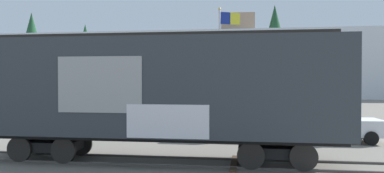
{
  "coord_description": "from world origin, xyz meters",
  "views": [
    {
      "loc": [
        2.7,
        -13.68,
        3.01
      ],
      "look_at": [
        0.07,
        2.72,
        2.68
      ],
      "focal_mm": 36.44,
      "sensor_mm": 36.0,
      "label": 1
    }
  ],
  "objects_px": {
    "freight_car": "(158,89)",
    "flagpole": "(223,52)",
    "parked_car_red": "(228,122)",
    "parked_car_silver": "(119,120)",
    "parked_car_white": "(331,124)"
  },
  "relations": [
    {
      "from": "freight_car",
      "to": "parked_car_red",
      "type": "xyz_separation_m",
      "value": [
        2.14,
        5.93,
        -1.84
      ]
    },
    {
      "from": "flagpole",
      "to": "parked_car_red",
      "type": "relative_size",
      "value": 1.71
    },
    {
      "from": "parked_car_silver",
      "to": "parked_car_red",
      "type": "distance_m",
      "value": 5.93
    },
    {
      "from": "parked_car_silver",
      "to": "parked_car_white",
      "type": "bearing_deg",
      "value": -3.35
    },
    {
      "from": "parked_car_silver",
      "to": "parked_car_red",
      "type": "relative_size",
      "value": 1.02
    },
    {
      "from": "freight_car",
      "to": "flagpole",
      "type": "relative_size",
      "value": 1.8
    },
    {
      "from": "flagpole",
      "to": "parked_car_red",
      "type": "distance_m",
      "value": 5.6
    },
    {
      "from": "parked_car_red",
      "to": "flagpole",
      "type": "bearing_deg",
      "value": 98.08
    },
    {
      "from": "parked_car_silver",
      "to": "parked_car_red",
      "type": "height_order",
      "value": "parked_car_red"
    },
    {
      "from": "flagpole",
      "to": "parked_car_silver",
      "type": "height_order",
      "value": "flagpole"
    },
    {
      "from": "freight_car",
      "to": "flagpole",
      "type": "bearing_deg",
      "value": 81.05
    },
    {
      "from": "flagpole",
      "to": "parked_car_silver",
      "type": "bearing_deg",
      "value": -146.08
    },
    {
      "from": "parked_car_red",
      "to": "freight_car",
      "type": "bearing_deg",
      "value": -109.83
    },
    {
      "from": "freight_car",
      "to": "parked_car_white",
      "type": "bearing_deg",
      "value": 39.08
    },
    {
      "from": "parked_car_silver",
      "to": "parked_car_white",
      "type": "relative_size",
      "value": 0.95
    }
  ]
}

